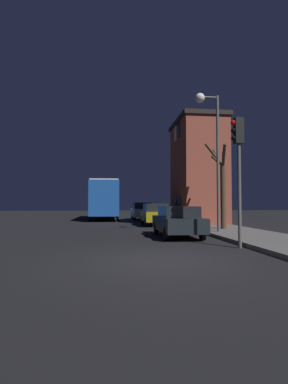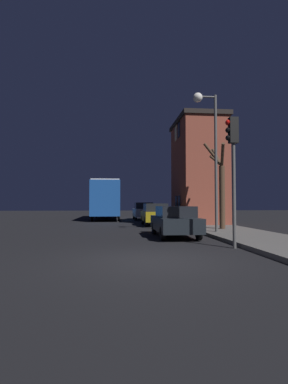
% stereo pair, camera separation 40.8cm
% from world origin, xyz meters
% --- Properties ---
extents(ground_plane, '(120.00, 120.00, 0.00)m').
position_xyz_m(ground_plane, '(0.00, 0.00, 0.00)').
color(ground_plane, black).
extents(brick_building, '(3.27, 5.29, 7.54)m').
position_xyz_m(brick_building, '(5.05, 13.22, 3.95)').
color(brick_building, brown).
rests_on(brick_building, sidewalk).
extents(streetlamp, '(1.21, 0.48, 6.91)m').
position_xyz_m(streetlamp, '(3.60, 6.30, 5.07)').
color(streetlamp, '#4C4C4C').
rests_on(streetlamp, sidewalk).
extents(traffic_light, '(0.43, 0.24, 4.53)m').
position_xyz_m(traffic_light, '(3.06, 1.86, 3.24)').
color(traffic_light, '#4C4C4C').
rests_on(traffic_light, ground).
extents(bare_tree, '(1.42, 2.31, 4.75)m').
position_xyz_m(bare_tree, '(4.83, 7.91, 2.61)').
color(bare_tree, '#473323').
rests_on(bare_tree, sidewalk).
extents(bus, '(2.56, 10.51, 3.65)m').
position_xyz_m(bus, '(-1.84, 22.08, 2.17)').
color(bus, '#194793').
rests_on(bus, ground).
extents(car_near_lane, '(1.72, 4.21, 1.41)m').
position_xyz_m(car_near_lane, '(1.75, 5.56, 0.74)').
color(car_near_lane, black).
rests_on(car_near_lane, ground).
extents(car_mid_lane, '(1.70, 3.90, 1.55)m').
position_xyz_m(car_mid_lane, '(1.83, 12.94, 0.80)').
color(car_mid_lane, olive).
rests_on(car_mid_lane, ground).
extents(car_far_lane, '(1.77, 4.69, 1.65)m').
position_xyz_m(car_far_lane, '(1.69, 20.42, 0.85)').
color(car_far_lane, '#B7BABF').
rests_on(car_far_lane, ground).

